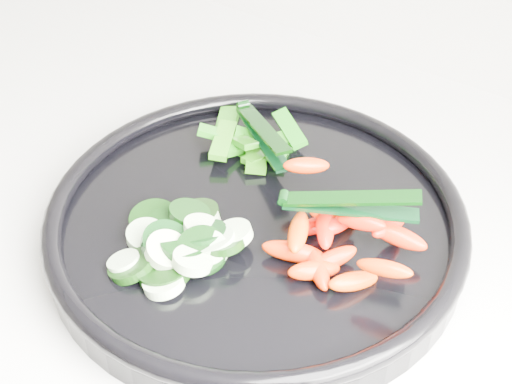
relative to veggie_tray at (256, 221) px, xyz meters
The scene contains 6 objects.
veggie_tray is the anchor object (origin of this frame).
cucumber_pile 0.08m from the veggie_tray, 114.22° to the right, with size 0.13×0.14×0.04m.
carrot_pile 0.08m from the veggie_tray, ahead, with size 0.16×0.15×0.05m.
pepper_pile 0.10m from the veggie_tray, 127.74° to the left, with size 0.11×0.11×0.04m.
tong_carrot 0.10m from the veggie_tray, ahead, with size 0.11×0.06×0.02m.
tong_pepper 0.10m from the veggie_tray, 122.31° to the left, with size 0.10×0.08×0.02m.
Camera 1 is at (0.90, 1.26, 1.38)m, focal length 50.00 mm.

